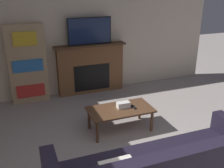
{
  "coord_description": "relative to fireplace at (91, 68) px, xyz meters",
  "views": [
    {
      "loc": [
        -1.53,
        -1.49,
        2.39
      ],
      "look_at": [
        -0.01,
        2.51,
        0.73
      ],
      "focal_mm": 42.0,
      "sensor_mm": 36.0,
      "label": 1
    }
  ],
  "objects": [
    {
      "name": "wall_back",
      "position": [
        -0.03,
        0.14,
        0.78
      ],
      "size": [
        6.13,
        0.06,
        2.7
      ],
      "color": "beige",
      "rests_on": "ground_plane"
    },
    {
      "name": "tv",
      "position": [
        0.0,
        -0.02,
        0.85
      ],
      "size": [
        0.97,
        0.03,
        0.58
      ],
      "color": "black",
      "rests_on": "fireplace"
    },
    {
      "name": "tissue_box",
      "position": [
        0.04,
        -1.81,
        -0.11
      ],
      "size": [
        0.22,
        0.12,
        0.1
      ],
      "color": "white",
      "rests_on": "coffee_table"
    },
    {
      "name": "coffee_table",
      "position": [
        -0.02,
        -1.83,
        -0.21
      ],
      "size": [
        1.1,
        0.58,
        0.4
      ],
      "color": "brown",
      "rests_on": "ground_plane"
    },
    {
      "name": "fireplace",
      "position": [
        0.0,
        0.0,
        0.0
      ],
      "size": [
        1.6,
        0.28,
        1.13
      ],
      "color": "brown",
      "rests_on": "ground_plane"
    },
    {
      "name": "remote_control",
      "position": [
        0.21,
        -1.87,
        -0.15
      ],
      "size": [
        0.04,
        0.15,
        0.02
      ],
      "color": "black",
      "rests_on": "coffee_table"
    },
    {
      "name": "bookshelf",
      "position": [
        -1.36,
        -0.02,
        0.25
      ],
      "size": [
        0.76,
        0.29,
        1.64
      ],
      "color": "tan",
      "rests_on": "ground_plane"
    }
  ]
}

